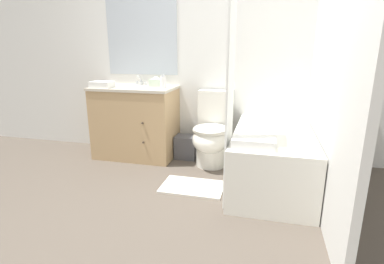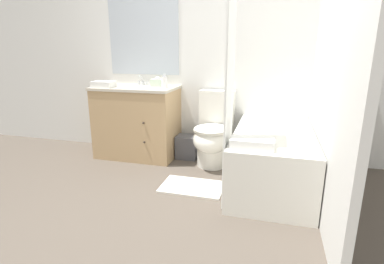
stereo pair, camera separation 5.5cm
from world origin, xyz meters
name	(u,v)px [view 1 (the left image)]	position (x,y,z in m)	size (l,w,h in m)	color
ground_plane	(158,216)	(0.00, 0.00, 0.00)	(14.00, 14.00, 0.00)	brown
wall_back	(202,50)	(-0.01, 1.55, 1.25)	(8.00, 0.06, 2.50)	silver
wall_right	(330,51)	(1.24, 0.76, 1.25)	(0.05, 2.53, 2.50)	silver
vanity_cabinet	(136,121)	(-0.74, 1.25, 0.43)	(0.95, 0.59, 0.84)	tan
sink_faucet	(141,82)	(-0.74, 1.44, 0.88)	(0.14, 0.12, 0.12)	silver
toilet	(212,134)	(0.20, 1.19, 0.36)	(0.40, 0.64, 0.81)	silver
bathtub	(272,157)	(0.85, 0.84, 0.27)	(0.71, 1.38, 0.53)	silver
shower_curtain	(230,90)	(0.48, 0.42, 0.95)	(0.02, 0.39, 1.90)	white
wastebasket	(186,147)	(-0.13, 1.31, 0.14)	(0.25, 0.21, 0.27)	#4C4C51
tissue_box	(156,82)	(-0.51, 1.36, 0.89)	(0.14, 0.13, 0.11)	silver
soap_dispenser	(163,82)	(-0.37, 1.22, 0.91)	(0.07, 0.07, 0.15)	white
hand_towel_folded	(102,84)	(-1.05, 1.08, 0.88)	(0.24, 0.17, 0.07)	white
bath_towel_folded	(254,143)	(0.69, 0.30, 0.56)	(0.33, 0.19, 0.08)	white
bath_mat	(193,187)	(0.14, 0.55, 0.01)	(0.58, 0.38, 0.02)	silver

